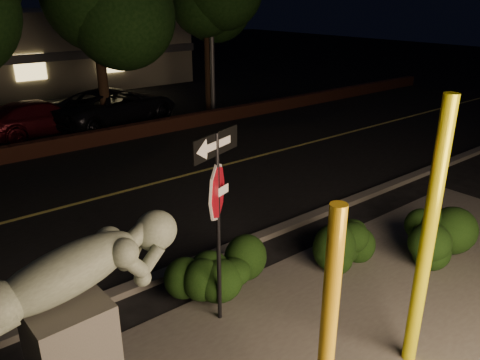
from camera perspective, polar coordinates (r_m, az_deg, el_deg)
name	(u,v)px	position (r m, az deg, el deg)	size (l,w,h in m)	color
ground	(68,164)	(14.87, -20.21, 1.82)	(90.00, 90.00, 0.00)	black
road	(111,195)	(12.22, -15.49, -1.78)	(80.00, 8.00, 0.01)	black
lane_marking	(111,195)	(12.21, -15.50, -1.72)	(80.00, 0.12, 0.01)	gold
curb	(203,260)	(8.92, -4.58, -9.66)	(80.00, 0.25, 0.12)	#4C4944
brick_wall	(53,146)	(15.99, -21.88, 3.85)	(40.00, 0.35, 0.50)	#482217
parking_lot	(7,119)	(21.42, -26.53, 6.63)	(40.00, 12.00, 0.01)	black
yellow_pole_left	(326,356)	(4.71, 10.45, -20.33)	(0.15, 0.15, 3.10)	yellow
yellow_pole_right	(427,241)	(6.29, 21.88, -6.90)	(0.18, 0.18, 3.67)	#FFF811
signpost	(218,193)	(6.50, -2.75, -1.55)	(0.96, 0.36, 2.98)	black
sculpture	(73,330)	(5.13, -19.64, -16.81)	(2.40, 0.77, 2.57)	#4C4944
hedge_center	(219,272)	(7.77, -2.60, -11.10)	(1.84, 0.86, 0.96)	black
hedge_right	(336,238)	(8.84, 11.67, -6.97)	(1.58, 0.84, 1.03)	black
hedge_far_right	(427,230)	(9.52, 21.82, -5.69)	(1.63, 1.02, 1.13)	black
parked_car_darkred	(41,117)	(18.38, -23.08, 7.03)	(1.75, 4.30, 1.25)	#420911
parked_car_dark	(115,106)	(18.94, -14.99, 8.69)	(2.37, 5.14, 1.43)	black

